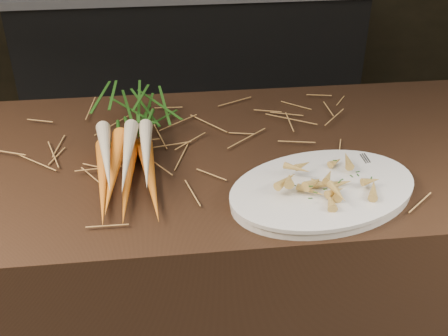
% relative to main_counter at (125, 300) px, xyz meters
% --- Properties ---
extents(main_counter, '(2.40, 0.70, 0.90)m').
position_rel_main_counter_xyz_m(main_counter, '(0.00, 0.00, 0.00)').
color(main_counter, black).
rests_on(main_counter, ground).
extents(back_counter, '(1.82, 0.62, 0.84)m').
position_rel_main_counter_xyz_m(back_counter, '(0.30, 1.88, -0.03)').
color(back_counter, black).
rests_on(back_counter, ground).
extents(straw_bedding, '(1.40, 0.60, 0.02)m').
position_rel_main_counter_xyz_m(straw_bedding, '(0.00, 0.00, 0.46)').
color(straw_bedding, '#A8753D').
rests_on(straw_bedding, main_counter).
extents(root_veg_bunch, '(0.19, 0.56, 0.10)m').
position_rel_main_counter_xyz_m(root_veg_bunch, '(0.05, 0.05, 0.50)').
color(root_veg_bunch, '#D75F0F').
rests_on(root_veg_bunch, main_counter).
extents(serving_platter, '(0.46, 0.37, 0.02)m').
position_rel_main_counter_xyz_m(serving_platter, '(0.46, -0.20, 0.46)').
color(serving_platter, white).
rests_on(serving_platter, main_counter).
extents(roasted_veg_heap, '(0.23, 0.19, 0.04)m').
position_rel_main_counter_xyz_m(roasted_veg_heap, '(0.46, -0.20, 0.49)').
color(roasted_veg_heap, '#AD8531').
rests_on(roasted_veg_heap, serving_platter).
extents(serving_fork, '(0.02, 0.15, 0.00)m').
position_rel_main_counter_xyz_m(serving_fork, '(0.60, -0.18, 0.47)').
color(serving_fork, silver).
rests_on(serving_fork, serving_platter).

